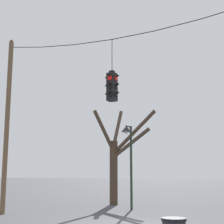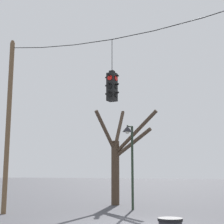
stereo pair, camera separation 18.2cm
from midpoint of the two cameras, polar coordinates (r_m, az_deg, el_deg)
utility_pole_left at (r=16.54m, az=-16.57°, el=-1.84°), size 0.22×0.22×8.11m
span_wire at (r=13.86m, az=3.83°, el=13.43°), size 12.75×0.03×0.66m
traffic_light_over_intersection at (r=13.53m, az=0.39°, el=4.26°), size 0.58×0.58×2.55m
street_lamp at (r=17.20m, az=3.23°, el=-5.45°), size 0.49×0.85×4.15m
bare_tree at (r=20.00m, az=1.39°, el=-7.49°), size 3.26×3.27×5.71m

